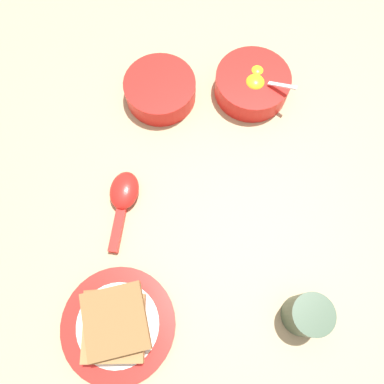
{
  "coord_description": "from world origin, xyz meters",
  "views": [
    {
      "loc": [
        0.04,
        0.26,
        0.62
      ],
      "look_at": [
        0.04,
        0.05,
        0.02
      ],
      "focal_mm": 35.0,
      "sensor_mm": 36.0,
      "label": 1
    }
  ],
  "objects_px": {
    "soup_spoon": "(123,196)",
    "toast_sandwich": "(114,323)",
    "egg_bowl": "(252,84)",
    "congee_bowl": "(160,89)",
    "toast_plate": "(119,325)",
    "drinking_cup": "(307,315)"
  },
  "relations": [
    {
      "from": "toast_plate",
      "to": "toast_sandwich",
      "type": "xyz_separation_m",
      "value": [
        -0.0,
        -0.0,
        0.04
      ]
    },
    {
      "from": "egg_bowl",
      "to": "toast_sandwich",
      "type": "height_order",
      "value": "egg_bowl"
    },
    {
      "from": "congee_bowl",
      "to": "drinking_cup",
      "type": "relative_size",
      "value": 1.83
    },
    {
      "from": "egg_bowl",
      "to": "congee_bowl",
      "type": "distance_m",
      "value": 0.17
    },
    {
      "from": "egg_bowl",
      "to": "drinking_cup",
      "type": "distance_m",
      "value": 0.42
    },
    {
      "from": "toast_plate",
      "to": "egg_bowl",
      "type": "bearing_deg",
      "value": -118.57
    },
    {
      "from": "toast_plate",
      "to": "soup_spoon",
      "type": "bearing_deg",
      "value": -89.46
    },
    {
      "from": "congee_bowl",
      "to": "soup_spoon",
      "type": "bearing_deg",
      "value": 73.8
    },
    {
      "from": "toast_plate",
      "to": "congee_bowl",
      "type": "relative_size",
      "value": 1.32
    },
    {
      "from": "soup_spoon",
      "to": "congee_bowl",
      "type": "xyz_separation_m",
      "value": [
        -0.06,
        -0.21,
        0.01
      ]
    },
    {
      "from": "toast_plate",
      "to": "drinking_cup",
      "type": "relative_size",
      "value": 2.42
    },
    {
      "from": "toast_plate",
      "to": "soup_spoon",
      "type": "xyz_separation_m",
      "value": [
        0.0,
        -0.21,
        0.01
      ]
    },
    {
      "from": "egg_bowl",
      "to": "toast_sandwich",
      "type": "distance_m",
      "value": 0.48
    },
    {
      "from": "drinking_cup",
      "to": "congee_bowl",
      "type": "bearing_deg",
      "value": -60.86
    },
    {
      "from": "egg_bowl",
      "to": "congee_bowl",
      "type": "height_order",
      "value": "egg_bowl"
    },
    {
      "from": "toast_sandwich",
      "to": "soup_spoon",
      "type": "distance_m",
      "value": 0.21
    },
    {
      "from": "congee_bowl",
      "to": "egg_bowl",
      "type": "bearing_deg",
      "value": -176.8
    },
    {
      "from": "soup_spoon",
      "to": "congee_bowl",
      "type": "height_order",
      "value": "congee_bowl"
    },
    {
      "from": "egg_bowl",
      "to": "congee_bowl",
      "type": "xyz_separation_m",
      "value": [
        0.17,
        0.01,
        0.0
      ]
    },
    {
      "from": "toast_sandwich",
      "to": "soup_spoon",
      "type": "height_order",
      "value": "toast_sandwich"
    },
    {
      "from": "soup_spoon",
      "to": "toast_sandwich",
      "type": "bearing_deg",
      "value": 90.55
    },
    {
      "from": "toast_sandwich",
      "to": "congee_bowl",
      "type": "distance_m",
      "value": 0.42
    }
  ]
}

